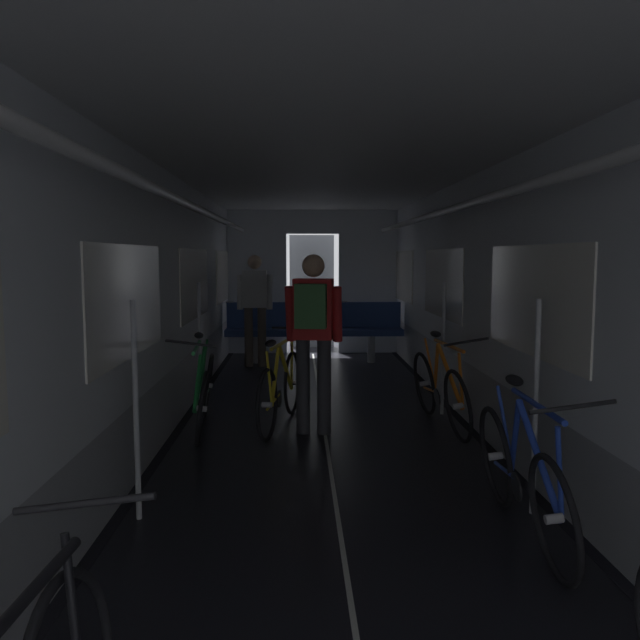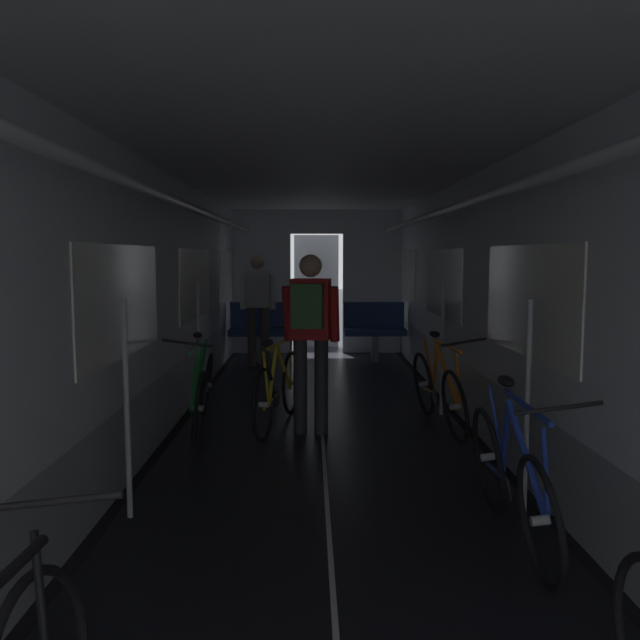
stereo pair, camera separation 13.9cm
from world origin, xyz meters
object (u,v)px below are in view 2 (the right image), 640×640
object	(u,v)px
bicycle_yellow_in_aisle	(278,388)
person_standing_near_bench	(258,302)
bicycle_orange	(438,389)
bench_seat_far_left	(260,326)
bicycle_blue	(511,476)
person_cyclist_aisle	(310,327)
bicycle_green	(202,390)
bench_seat_far_right	(374,326)

from	to	relation	value
bicycle_yellow_in_aisle	person_standing_near_bench	bearing A→B (deg)	97.86
bicycle_orange	person_standing_near_bench	size ratio (longest dim) A/B	1.01
bicycle_orange	bench_seat_far_left	bearing A→B (deg)	117.72
bicycle_blue	person_cyclist_aisle	bearing A→B (deg)	117.86
person_standing_near_bench	bicycle_yellow_in_aisle	bearing A→B (deg)	-82.14
bicycle_yellow_in_aisle	person_standing_near_bench	world-z (taller)	person_standing_near_bench
person_cyclist_aisle	bicycle_yellow_in_aisle	distance (m)	0.75
bench_seat_far_left	person_cyclist_aisle	xyz separation A→B (m)	(0.79, -4.08, 0.45)
bicycle_orange	bicycle_yellow_in_aisle	bearing A→B (deg)	177.62
bicycle_blue	person_cyclist_aisle	world-z (taller)	person_cyclist_aisle
person_cyclist_aisle	bicycle_yellow_in_aisle	world-z (taller)	person_cyclist_aisle
bicycle_green	bicycle_yellow_in_aisle	distance (m)	0.73
bench_seat_far_right	bicycle_yellow_in_aisle	distance (m)	4.04
bench_seat_far_right	person_standing_near_bench	distance (m)	1.88
bench_seat_far_right	bicycle_yellow_in_aisle	world-z (taller)	bench_seat_far_right
bicycle_yellow_in_aisle	bench_seat_far_right	bearing A→B (deg)	70.85
bench_seat_far_left	bicycle_yellow_in_aisle	bearing A→B (deg)	-82.87
bench_seat_far_right	person_cyclist_aisle	xyz separation A→B (m)	(-1.01, -4.08, 0.45)
bench_seat_far_left	bicycle_blue	distance (m)	6.62
bicycle_orange	bicycle_yellow_in_aisle	size ratio (longest dim) A/B	1.02
person_standing_near_bench	bench_seat_far_right	bearing A→B (deg)	11.83
bench_seat_far_right	bicycle_green	size ratio (longest dim) A/B	0.58
bicycle_green	bicycle_yellow_in_aisle	bearing A→B (deg)	6.63
bench_seat_far_right	bicycle_blue	world-z (taller)	same
bicycle_green	bicycle_blue	world-z (taller)	same
bench_seat_far_right	person_cyclist_aisle	bearing A→B (deg)	-103.91
bench_seat_far_right	person_standing_near_bench	world-z (taller)	person_standing_near_bench
bicycle_orange	bicycle_blue	world-z (taller)	same
person_standing_near_bench	person_cyclist_aisle	bearing A→B (deg)	-77.99
bench_seat_far_left	person_standing_near_bench	xyz separation A→B (m)	(0.00, -0.38, 0.41)
bench_seat_far_right	bicycle_blue	size ratio (longest dim) A/B	0.58
bicycle_orange	bench_seat_far_right	bearing A→B (deg)	93.48
bicycle_green	bicycle_orange	size ratio (longest dim) A/B	1.00
bicycle_yellow_in_aisle	bicycle_green	bearing A→B (deg)	-173.37
bicycle_yellow_in_aisle	bicycle_orange	bearing A→B (deg)	-2.38
bicycle_blue	bicycle_yellow_in_aisle	world-z (taller)	bicycle_blue
person_cyclist_aisle	bench_seat_far_right	bearing A→B (deg)	76.09
bicycle_green	person_cyclist_aisle	world-z (taller)	person_cyclist_aisle
bicycle_blue	person_standing_near_bench	size ratio (longest dim) A/B	1.00
person_cyclist_aisle	bicycle_green	bearing A→B (deg)	170.08
bicycle_blue	bench_seat_far_left	bearing A→B (deg)	107.35
bicycle_orange	person_cyclist_aisle	distance (m)	1.41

